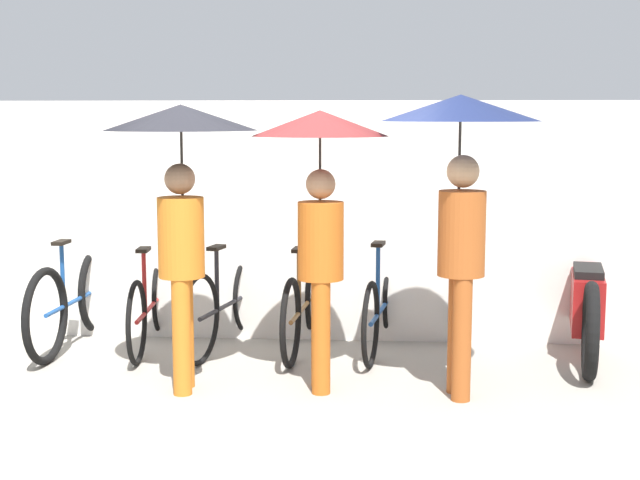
% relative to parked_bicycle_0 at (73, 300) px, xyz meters
% --- Properties ---
extents(ground_plane, '(30.00, 30.00, 0.00)m').
position_rel_parked_bicycle_0_xyz_m(ground_plane, '(1.60, -1.34, -0.39)').
color(ground_plane, gray).
extents(back_wall, '(12.21, 0.12, 2.05)m').
position_rel_parked_bicycle_0_xyz_m(back_wall, '(1.60, 0.42, 0.63)').
color(back_wall, silver).
rests_on(back_wall, ground).
extents(parked_bicycle_0, '(0.44, 1.83, 0.97)m').
position_rel_parked_bicycle_0_xyz_m(parked_bicycle_0, '(0.00, 0.00, 0.00)').
color(parked_bicycle_0, black).
rests_on(parked_bicycle_0, ground).
extents(parked_bicycle_1, '(0.44, 1.70, 1.10)m').
position_rel_parked_bicycle_0_xyz_m(parked_bicycle_1, '(0.64, 0.03, -0.03)').
color(parked_bicycle_1, black).
rests_on(parked_bicycle_1, ground).
extents(parked_bicycle_2, '(0.55, 1.75, 1.05)m').
position_rel_parked_bicycle_0_xyz_m(parked_bicycle_2, '(1.29, 0.05, -0.01)').
color(parked_bicycle_2, black).
rests_on(parked_bicycle_2, ground).
extents(parked_bicycle_3, '(0.44, 1.78, 1.06)m').
position_rel_parked_bicycle_0_xyz_m(parked_bicycle_3, '(1.93, 0.05, -0.02)').
color(parked_bicycle_3, black).
rests_on(parked_bicycle_3, ground).
extents(parked_bicycle_4, '(0.44, 1.73, 1.08)m').
position_rel_parked_bicycle_0_xyz_m(parked_bicycle_4, '(2.57, 0.08, -0.03)').
color(parked_bicycle_4, black).
rests_on(parked_bicycle_4, ground).
extents(parked_bicycle_5, '(0.44, 1.68, 0.98)m').
position_rel_parked_bicycle_0_xyz_m(parked_bicycle_5, '(3.21, 0.07, -0.04)').
color(parked_bicycle_5, black).
rests_on(parked_bicycle_5, ground).
extents(pedestrian_leading, '(1.07, 1.07, 2.00)m').
position_rel_parked_bicycle_0_xyz_m(pedestrian_leading, '(1.18, -1.03, 1.21)').
color(pedestrian_leading, '#C66B1E').
rests_on(pedestrian_leading, ground).
extents(pedestrian_center, '(0.96, 0.96, 1.96)m').
position_rel_parked_bicycle_0_xyz_m(pedestrian_center, '(2.14, -0.95, 1.14)').
color(pedestrian_center, '#B25619').
rests_on(pedestrian_center, ground).
extents(pedestrian_trailing, '(1.09, 1.09, 2.06)m').
position_rel_parked_bicycle_0_xyz_m(pedestrian_trailing, '(3.10, -1.03, 1.26)').
color(pedestrian_trailing, '#9E4C1E').
rests_on(pedestrian_trailing, ground).
extents(motorcycle, '(0.65, 2.09, 0.93)m').
position_rel_parked_bicycle_0_xyz_m(motorcycle, '(4.21, 0.00, 0.02)').
color(motorcycle, black).
rests_on(motorcycle, ground).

